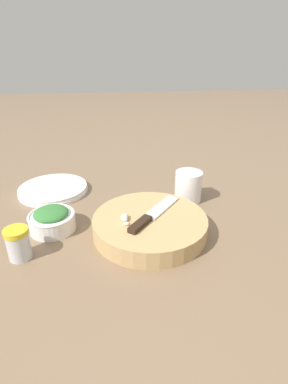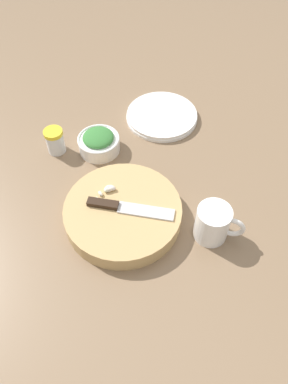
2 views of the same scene
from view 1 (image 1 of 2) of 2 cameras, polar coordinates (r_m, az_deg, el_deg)
ground_plane at (r=0.89m, az=-2.29°, el=-3.84°), size 5.00×5.00×0.00m
cutting_board at (r=0.78m, az=1.13°, el=-6.34°), size 0.30×0.30×0.05m
chef_knife at (r=0.77m, az=1.49°, el=-4.39°), size 0.16×0.19×0.01m
garlic_cloves at (r=0.75m, az=-3.41°, el=-5.33°), size 0.04×0.07×0.01m
herb_bowl at (r=0.83m, az=-17.13°, el=-5.01°), size 0.12×0.12×0.06m
spice_jar at (r=0.75m, az=-22.84°, el=-9.03°), size 0.05×0.05×0.08m
coffee_mug at (r=0.94m, az=8.52°, el=1.13°), size 0.10×0.10×0.10m
plate_stack at (r=1.05m, az=-16.90°, el=0.51°), size 0.23×0.23×0.02m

